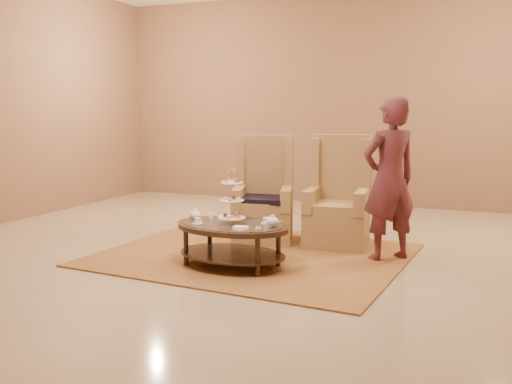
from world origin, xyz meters
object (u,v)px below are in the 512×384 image
at_px(armchair_right, 338,208).
at_px(person, 390,179).
at_px(armchair_left, 264,205).
at_px(tea_table, 232,232).

height_order(armchair_right, person, person).
distance_m(armchair_left, person, 1.65).
bearing_deg(armchair_left, person, -29.87).
xyz_separation_m(tea_table, armchair_right, (0.75, 1.37, 0.07)).
bearing_deg(armchair_right, tea_table, -123.51).
bearing_deg(tea_table, armchair_left, 103.65).
relative_size(armchair_left, armchair_right, 0.99).
relative_size(tea_table, person, 0.75).
bearing_deg(armchair_right, person, -42.34).
height_order(tea_table, armchair_left, armchair_left).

